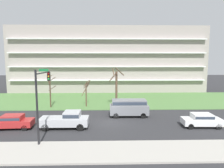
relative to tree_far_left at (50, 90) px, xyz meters
The scene contains 12 objects.
ground 12.67m from the tree_far_left, 40.28° to the right, with size 160.00×160.00×0.00m, color #2D2D30.
sidewalk_curb_near 18.75m from the tree_far_left, 59.51° to the right, with size 80.00×4.00×0.15m, color #ADA89E.
grass_lawn_strip 11.54m from the tree_far_left, 32.66° to the left, with size 80.00×16.00×0.08m, color #547F42.
apartment_building 23.40m from the tree_far_left, 65.73° to the left, with size 46.97×14.62×15.63m.
tree_far_left is the anchor object (origin of this frame).
tree_left 5.77m from the tree_far_left, ahead, with size 1.49×1.18×4.45m.
tree_center 10.68m from the tree_far_left, ahead, with size 2.47×2.48×6.60m.
sedan_red_near_left 10.28m from the tree_far_left, 98.24° to the right, with size 4.48×2.01×1.57m.
sedan_white_center_left 22.50m from the tree_far_left, 26.43° to the right, with size 4.47×1.98×1.57m.
van_gray_center_right 13.42m from the tree_far_left, 24.24° to the right, with size 5.21×2.03×2.36m.
pickup_silver_near_right 11.14m from the tree_far_left, 65.35° to the right, with size 5.41×2.03×1.95m.
traffic_signal_mast 13.71m from the tree_far_left, 77.24° to the right, with size 0.90×4.22×6.86m.
Camera 1 is at (-0.25, -23.67, 7.63)m, focal length 31.52 mm.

